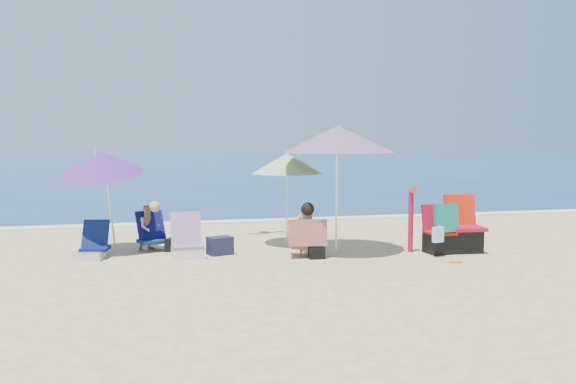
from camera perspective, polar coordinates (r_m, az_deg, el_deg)
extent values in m
plane|color=#D8BC84|center=(9.97, 3.02, -6.77)|extent=(120.00, 120.00, 0.00)
cube|color=navy|center=(54.47, -10.38, 2.71)|extent=(120.00, 80.00, 0.12)
cube|color=white|center=(14.86, -2.50, -2.79)|extent=(120.00, 0.50, 0.04)
cylinder|color=white|center=(10.71, 4.70, -0.17)|extent=(0.04, 0.04, 2.14)
cone|color=#F02060|center=(10.66, 4.86, 5.11)|extent=(2.18, 2.18, 0.48)
cylinder|color=silver|center=(10.66, 4.99, 6.26)|extent=(0.03, 0.03, 0.13)
cylinder|color=silver|center=(11.41, -0.12, -1.04)|extent=(0.04, 0.04, 1.66)
cone|color=green|center=(11.34, -0.11, 2.78)|extent=(1.67, 1.67, 0.39)
cylinder|color=white|center=(11.32, -0.10, 3.66)|extent=(0.03, 0.03, 0.10)
cylinder|color=silver|center=(11.35, -16.81, -1.23)|extent=(0.17, 0.43, 1.64)
cone|color=#A31779|center=(11.06, -17.66, 2.73)|extent=(1.86, 1.90, 0.76)
cylinder|color=silver|center=(10.97, -18.11, 3.68)|extent=(0.04, 0.06, 0.12)
cylinder|color=#B30C2D|center=(10.95, 11.75, -2.82)|extent=(0.12, 0.12, 1.12)
cone|color=#A4230B|center=(10.83, 12.04, 0.33)|extent=(0.16, 0.16, 0.14)
cube|color=#0C0E47|center=(10.79, -18.11, -5.23)|extent=(0.51, 0.47, 0.05)
cube|color=#0C1A45|center=(10.92, -18.07, -3.83)|extent=(0.49, 0.34, 0.48)
cube|color=silver|center=(10.69, -18.61, -5.82)|extent=(0.54, 0.49, 0.14)
cube|color=#C74652|center=(10.44, -9.65, -5.23)|extent=(0.55, 0.49, 0.06)
cube|color=#DF564E|center=(10.66, -9.82, -3.45)|extent=(0.54, 0.33, 0.57)
cube|color=white|center=(10.46, -9.62, -5.80)|extent=(0.57, 0.51, 0.17)
cube|color=#A40B20|center=(11.20, 16.84, -3.37)|extent=(0.64, 0.58, 0.06)
cube|color=red|center=(11.42, 16.22, -1.70)|extent=(0.61, 0.22, 0.59)
cube|color=black|center=(11.28, 16.54, -4.49)|extent=(0.62, 0.56, 0.42)
cube|color=red|center=(11.01, 14.54, -3.83)|extent=(0.53, 0.49, 0.05)
cube|color=#A80C29|center=(11.15, 13.93, -2.42)|extent=(0.51, 0.18, 0.50)
cube|color=black|center=(11.03, 14.43, -4.84)|extent=(0.52, 0.47, 0.35)
cube|color=#097760|center=(10.79, 15.01, -2.44)|extent=(0.46, 0.20, 0.50)
cube|color=#99D9F6|center=(10.61, 14.27, -4.01)|extent=(0.21, 0.14, 0.27)
imported|color=tan|center=(10.37, 1.66, -3.63)|extent=(0.37, 0.27, 0.95)
cube|color=#4E1177|center=(10.45, 1.69, -5.15)|extent=(0.58, 0.53, 0.06)
cube|color=#431073|center=(10.21, 1.91, -3.95)|extent=(0.68, 0.31, 0.48)
sphere|color=black|center=(10.24, 1.91, -1.65)|extent=(0.23, 0.23, 0.23)
imported|color=tan|center=(11.31, -13.29, -3.35)|extent=(0.48, 0.43, 0.83)
cube|color=#0C2247|center=(11.19, -12.88, -4.64)|extent=(0.62, 0.58, 0.06)
cube|color=#0C0D46|center=(11.33, -13.13, -3.14)|extent=(0.57, 0.44, 0.54)
sphere|color=tan|center=(11.07, -12.72, -1.38)|extent=(0.20, 0.20, 0.20)
cube|color=#1B1D3B|center=(10.64, -6.58, -5.16)|extent=(0.49, 0.42, 0.32)
cube|color=black|center=(11.06, -10.83, -5.05)|extent=(0.39, 0.35, 0.24)
cube|color=black|center=(12.46, 14.07, -3.77)|extent=(0.46, 0.36, 0.33)
cube|color=black|center=(10.22, 2.76, -5.88)|extent=(0.27, 0.19, 0.20)
cube|color=orange|center=(10.28, 15.90, -6.51)|extent=(0.23, 0.14, 0.03)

